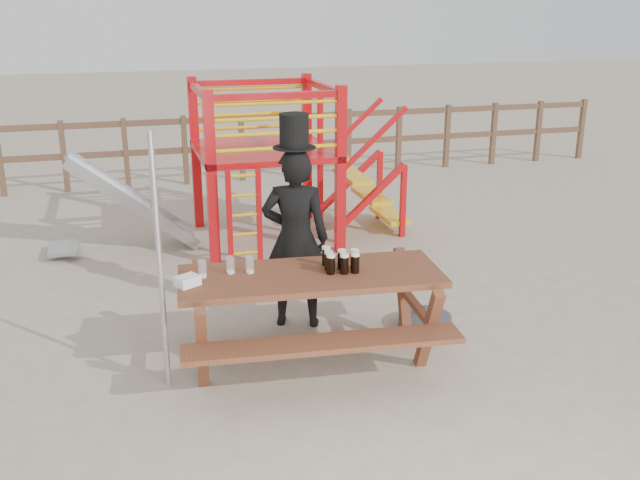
# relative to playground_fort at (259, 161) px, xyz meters

# --- Properties ---
(ground) EXTENTS (60.00, 60.00, 0.00)m
(ground) POSITION_rel_playground_fort_xyz_m (-0.12, -3.58, -1.07)
(ground) COLOR tan
(ground) RESTS_ON ground
(back_fence) EXTENTS (15.09, 0.09, 1.20)m
(back_fence) POSITION_rel_playground_fort_xyz_m (-0.12, 3.42, -0.34)
(back_fence) COLOR brown
(back_fence) RESTS_ON ground
(playground_fort) EXTENTS (4.71, 1.84, 2.10)m
(playground_fort) POSITION_rel_playground_fort_xyz_m (0.00, 0.00, 0.00)
(playground_fort) COLOR red
(playground_fort) RESTS_ON ground
(picnic_table) EXTENTS (2.35, 1.74, 0.86)m
(picnic_table) POSITION_rel_playground_fort_xyz_m (-0.29, -3.60, -0.53)
(picnic_table) COLOR brown
(picnic_table) RESTS_ON ground
(man_with_hat) EXTENTS (0.74, 0.61, 2.08)m
(man_with_hat) POSITION_rel_playground_fort_xyz_m (-0.20, -2.74, -0.14)
(man_with_hat) COLOR black
(man_with_hat) RESTS_ON ground
(metal_pole) EXTENTS (0.05, 0.05, 2.13)m
(metal_pole) POSITION_rel_playground_fort_xyz_m (-1.52, -3.61, -0.01)
(metal_pole) COLOR #B2B2B7
(metal_pole) RESTS_ON ground
(parasol_base) EXTENTS (0.52, 0.52, 0.22)m
(parasol_base) POSITION_rel_playground_fort_xyz_m (0.99, -3.17, -1.01)
(parasol_base) COLOR #3D3D43
(parasol_base) RESTS_ON ground
(paper_bag) EXTENTS (0.22, 0.21, 0.08)m
(paper_bag) POSITION_rel_playground_fort_xyz_m (-1.31, -3.59, -0.17)
(paper_bag) COLOR white
(paper_bag) RESTS_ON picnic_table
(stout_pints) EXTENTS (0.31, 0.31, 0.17)m
(stout_pints) POSITION_rel_playground_fort_xyz_m (-0.03, -3.60, -0.13)
(stout_pints) COLOR black
(stout_pints) RESTS_ON picnic_table
(empty_glasses) EXTENTS (0.47, 0.11, 0.15)m
(empty_glasses) POSITION_rel_playground_fort_xyz_m (-0.96, -3.43, -0.15)
(empty_glasses) COLOR silver
(empty_glasses) RESTS_ON picnic_table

